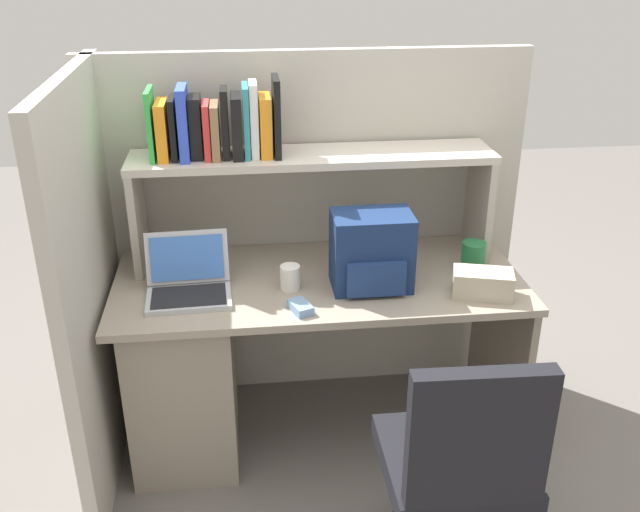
% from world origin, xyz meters
% --- Properties ---
extents(ground_plane, '(8.00, 8.00, 0.00)m').
position_xyz_m(ground_plane, '(0.00, 0.00, 0.00)').
color(ground_plane, slate).
extents(desk, '(1.60, 0.70, 0.73)m').
position_xyz_m(desk, '(-0.39, 0.00, 0.40)').
color(desk, gray).
rests_on(desk, ground_plane).
extents(cubicle_partition_rear, '(1.84, 0.05, 1.55)m').
position_xyz_m(cubicle_partition_rear, '(0.00, 0.38, 0.78)').
color(cubicle_partition_rear, '#B2ADA0').
rests_on(cubicle_partition_rear, ground_plane).
extents(cubicle_partition_left, '(0.05, 1.06, 1.55)m').
position_xyz_m(cubicle_partition_left, '(-0.85, -0.05, 0.78)').
color(cubicle_partition_left, '#B2ADA0').
rests_on(cubicle_partition_left, ground_plane).
extents(overhead_hutch, '(1.44, 0.28, 0.45)m').
position_xyz_m(overhead_hutch, '(0.00, 0.20, 1.08)').
color(overhead_hutch, '#B3A99C').
rests_on(overhead_hutch, desk).
extents(reference_books_on_shelf, '(0.49, 0.19, 0.30)m').
position_xyz_m(reference_books_on_shelf, '(-0.37, 0.20, 1.30)').
color(reference_books_on_shelf, green).
rests_on(reference_books_on_shelf, overhead_hutch).
extents(laptop, '(0.32, 0.28, 0.22)m').
position_xyz_m(laptop, '(-0.50, -0.08, 0.78)').
color(laptop, '#B7BABF').
rests_on(laptop, desk).
extents(backpack, '(0.30, 0.22, 0.29)m').
position_xyz_m(backpack, '(0.19, -0.09, 0.87)').
color(backpack, navy).
rests_on(backpack, desk).
extents(computer_mouse, '(0.09, 0.12, 0.03)m').
position_xyz_m(computer_mouse, '(-0.09, -0.25, 0.75)').
color(computer_mouse, '#7299C6').
rests_on(computer_mouse, desk).
extents(paper_cup, '(0.08, 0.08, 0.10)m').
position_xyz_m(paper_cup, '(-0.12, -0.07, 0.78)').
color(paper_cup, white).
rests_on(paper_cup, desk).
extents(tissue_box, '(0.24, 0.17, 0.10)m').
position_xyz_m(tissue_box, '(0.59, -0.21, 0.78)').
color(tissue_box, '#BFB299').
rests_on(tissue_box, desk).
extents(snack_canister, '(0.10, 0.10, 0.12)m').
position_xyz_m(snack_canister, '(0.62, -0.00, 0.79)').
color(snack_canister, '#26723F').
rests_on(snack_canister, desk).
extents(office_chair, '(0.52, 0.52, 0.93)m').
position_xyz_m(office_chair, '(0.34, -0.84, 0.39)').
color(office_chair, black).
rests_on(office_chair, ground_plane).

